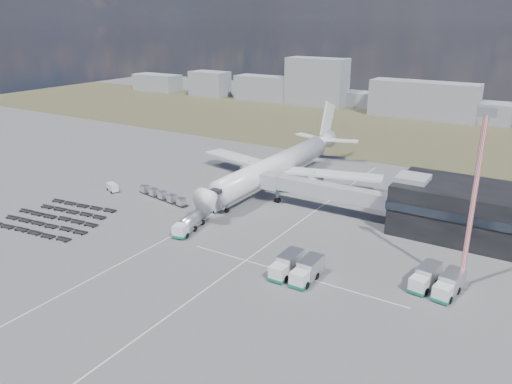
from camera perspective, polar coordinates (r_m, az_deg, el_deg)
The scene contains 16 objects.
ground at distance 103.13m, azimuth -6.22°, elevation -3.92°, with size 420.00×420.00×0.00m, color #565659.
grass_strip at distance 197.53m, azimuth 13.88°, elevation 6.95°, with size 420.00×90.00×0.01m, color #453F29.
lane_markings at distance 100.13m, azimuth -0.73°, elevation -4.53°, with size 47.12×110.00×0.01m.
terminal at distance 104.77m, azimuth 23.69°, elevation -2.04°, with size 30.40×16.40×11.00m.
jet_bridge at distance 109.81m, azimuth 6.88°, elevation 0.36°, with size 30.30×3.80×7.05m.
airliner at distance 126.79m, azimuth 2.71°, elevation 3.19°, with size 51.59×64.53×17.62m.
skyline at distance 235.40m, azimuth 14.71°, elevation 10.68°, with size 306.68×25.72×22.35m.
fuel_tanker at distance 100.90m, azimuth -7.56°, elevation -3.48°, with size 4.61×10.66×3.34m.
pushback_tug at distance 110.50m, azimuth -5.01°, elevation -1.80°, with size 3.62×2.04×1.59m, color white.
utility_van at distance 127.33m, azimuth -16.07°, elevation 0.49°, with size 3.73×1.69×2.04m, color white.
catering_truck at distance 124.42m, azimuth 3.37°, elevation 0.95°, with size 4.06×6.14×2.61m.
service_trucks_near at distance 82.97m, azimuth 4.67°, elevation -8.62°, with size 6.58×7.86×3.14m.
service_trucks_far at distance 83.92m, azimuth 19.98°, elevation -9.53°, with size 7.32×8.38×3.05m.
uld_row at distance 118.95m, azimuth -10.64°, elevation -0.38°, with size 16.21×4.36×1.77m.
baggage_dollies at distance 114.07m, azimuth -21.89°, elevation -2.75°, with size 23.34×19.59×0.67m.
floodlight_mast at distance 81.57m, azimuth 23.56°, elevation -1.08°, with size 2.71×2.20×28.55m.
Camera 1 is at (59.28, -74.02, 40.54)m, focal length 35.00 mm.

